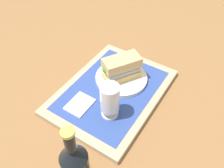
# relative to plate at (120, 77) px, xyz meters

# --- Properties ---
(ground_plane) EXTENTS (3.00, 3.00, 0.00)m
(ground_plane) POSITION_rel_plate_xyz_m (0.06, 0.00, -0.03)
(ground_plane) COLOR olive
(tray) EXTENTS (0.44, 0.32, 0.02)m
(tray) POSITION_rel_plate_xyz_m (0.06, 0.00, -0.02)
(tray) COLOR tan
(tray) RESTS_ON ground_plane
(placemat) EXTENTS (0.38, 0.27, 0.00)m
(placemat) POSITION_rel_plate_xyz_m (0.06, 0.00, -0.01)
(placemat) COLOR #2D4793
(placemat) RESTS_ON tray
(plate) EXTENTS (0.19, 0.19, 0.01)m
(plate) POSITION_rel_plate_xyz_m (0.00, 0.00, 0.00)
(plate) COLOR silver
(plate) RESTS_ON placemat
(sandwich) EXTENTS (0.14, 0.12, 0.08)m
(sandwich) POSITION_rel_plate_xyz_m (0.00, -0.00, 0.05)
(sandwich) COLOR tan
(sandwich) RESTS_ON plate
(beer_glass) EXTENTS (0.06, 0.06, 0.12)m
(beer_glass) POSITION_rel_plate_xyz_m (0.16, 0.06, 0.06)
(beer_glass) COLOR silver
(beer_glass) RESTS_ON placemat
(napkin_folded) EXTENTS (0.09, 0.07, 0.01)m
(napkin_folded) POSITION_rel_plate_xyz_m (0.18, -0.05, -0.00)
(napkin_folded) COLOR white
(napkin_folded) RESTS_ON placemat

